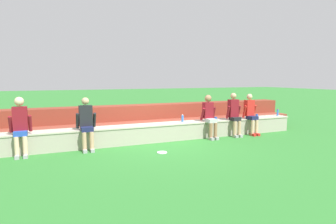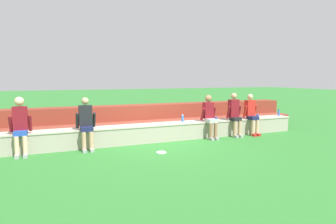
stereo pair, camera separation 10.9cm
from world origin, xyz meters
name	(u,v)px [view 1 (the left image)]	position (x,y,z in m)	size (l,w,h in m)	color
ground_plane	(162,143)	(0.00, 0.00, 0.00)	(80.00, 80.00, 0.00)	#2D752D
stone_seating_wall	(158,132)	(0.00, 0.27, 0.28)	(9.89, 0.57, 0.53)	#A8A08E
brick_bleachers	(146,122)	(0.00, 1.48, 0.41)	(11.31, 1.30, 0.99)	brown
person_far_left	(20,125)	(-3.72, -0.01, 0.79)	(0.51, 0.50, 1.46)	beige
person_left_of_center	(86,122)	(-2.16, -0.01, 0.75)	(0.52, 0.57, 1.40)	tan
person_center	(210,115)	(1.64, 0.00, 0.74)	(0.49, 0.59, 1.38)	#996B4C
person_right_of_center	(234,113)	(2.57, -0.02, 0.76)	(0.50, 0.49, 1.43)	tan
person_far_right	(251,113)	(3.26, -0.02, 0.73)	(0.49, 0.56, 1.38)	#DBAD89
water_bottle_near_left	(182,118)	(0.84, 0.31, 0.64)	(0.07, 0.07, 0.23)	blue
water_bottle_near_right	(278,112)	(4.73, 0.28, 0.65)	(0.07, 0.07, 0.26)	blue
plastic_cup_left_end	(216,119)	(2.01, 0.21, 0.59)	(0.09, 0.09, 0.11)	blue
plastic_cup_middle	(257,116)	(3.71, 0.21, 0.59)	(0.08, 0.08, 0.12)	blue
frisbee	(162,152)	(-0.42, -1.08, 0.01)	(0.26, 0.26, 0.02)	white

